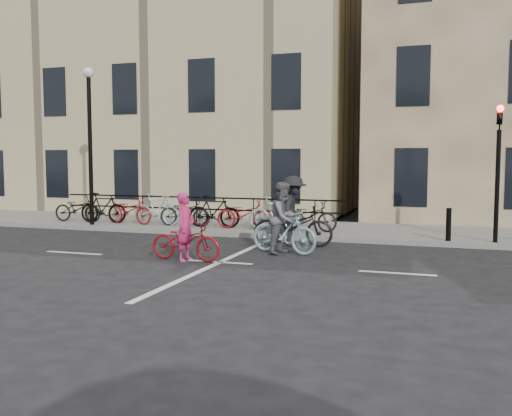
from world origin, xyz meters
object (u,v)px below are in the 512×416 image
(cyclist_dark, at_px, (293,219))
(cyclist_grey, at_px, (284,225))
(traffic_light, at_px, (498,156))
(cyclist_pink, at_px, (186,237))
(lamp_post, at_px, (90,126))

(cyclist_dark, bearing_deg, cyclist_grey, 176.36)
(cyclist_grey, distance_m, cyclist_dark, 1.21)
(traffic_light, xyz_separation_m, cyclist_grey, (-5.14, -2.69, -1.72))
(cyclist_pink, bearing_deg, cyclist_grey, -44.04)
(lamp_post, bearing_deg, cyclist_grey, -19.97)
(traffic_light, xyz_separation_m, cyclist_pink, (-7.05, -4.39, -1.90))
(cyclist_pink, xyz_separation_m, cyclist_grey, (1.91, 1.70, 0.18))
(lamp_post, height_order, cyclist_grey, lamp_post)
(lamp_post, relative_size, cyclist_dark, 2.35)
(cyclist_grey, bearing_deg, traffic_light, -45.95)
(lamp_post, distance_m, cyclist_pink, 7.77)
(lamp_post, bearing_deg, cyclist_dark, -11.63)
(traffic_light, distance_m, lamp_post, 12.74)
(lamp_post, distance_m, cyclist_grey, 8.50)
(cyclist_dark, bearing_deg, traffic_light, -81.63)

